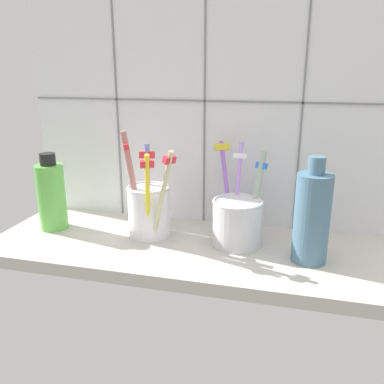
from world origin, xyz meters
TOP-DOWN VIEW (x-y plane):
  - counter_slab at (0.00, 0.00)cm, footprint 64.00×22.00cm
  - tile_wall_back at (-0.00, 12.00)cm, footprint 64.00×2.20cm
  - toothbrush_cup_left at (-7.32, 2.03)cm, footprint 10.03×9.62cm
  - toothbrush_cup_right at (7.35, 2.45)cm, footprint 9.14×11.61cm
  - ceramic_vase at (18.26, -1.00)cm, footprint 5.02×5.02cm
  - soap_bottle at (-24.61, 1.14)cm, footprint 4.71×4.71cm

SIDE VIEW (x-z plane):
  - counter_slab at x=0.00cm, z-range 0.00..2.00cm
  - toothbrush_cup_right at x=7.35cm, z-range -1.61..13.82cm
  - toothbrush_cup_left at x=-7.32cm, z-range -1.92..15.72cm
  - soap_bottle at x=-24.61cm, z-range 1.34..14.63cm
  - ceramic_vase at x=18.26cm, z-range 1.07..16.53cm
  - tile_wall_back at x=0.00cm, z-range 0.00..45.00cm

